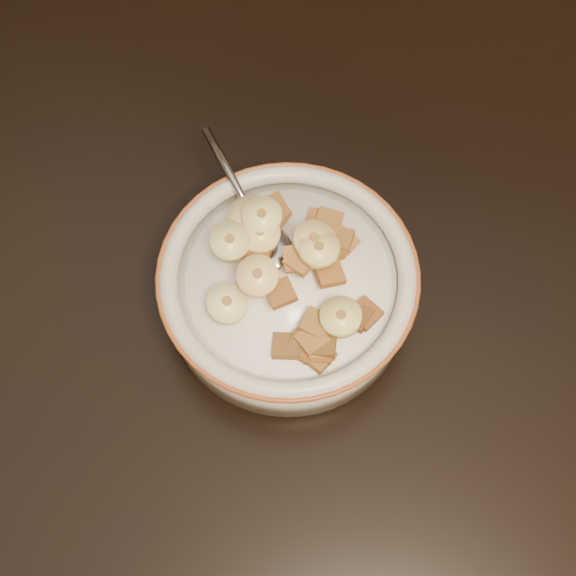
# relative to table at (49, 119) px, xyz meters

# --- Properties ---
(floor) EXTENTS (4.00, 4.50, 0.10)m
(floor) POSITION_rel_table_xyz_m (0.00, 0.00, -0.78)
(floor) COLOR #422816
(floor) RESTS_ON ground
(table) EXTENTS (1.40, 0.90, 0.04)m
(table) POSITION_rel_table_xyz_m (0.00, 0.00, 0.00)
(table) COLOR black
(table) RESTS_ON floor
(cereal_bowl) EXTENTS (0.19, 0.19, 0.05)m
(cereal_bowl) POSITION_rel_table_xyz_m (0.27, -0.13, 0.04)
(cereal_bowl) COLOR #B2B0AE
(cereal_bowl) RESTS_ON table
(milk) EXTENTS (0.16, 0.16, 0.00)m
(milk) POSITION_rel_table_xyz_m (0.27, -0.13, 0.07)
(milk) COLOR white
(milk) RESTS_ON cereal_bowl
(spoon) EXTENTS (0.06, 0.06, 0.01)m
(spoon) POSITION_rel_table_xyz_m (0.25, -0.10, 0.07)
(spoon) COLOR gray
(spoon) RESTS_ON cereal_bowl
(cereal_square_0) EXTENTS (0.03, 0.03, 0.01)m
(cereal_square_0) POSITION_rel_table_xyz_m (0.30, -0.10, 0.08)
(cereal_square_0) COLOR brown
(cereal_square_0) RESTS_ON milk
(cereal_square_1) EXTENTS (0.02, 0.02, 0.01)m
(cereal_square_1) POSITION_rel_table_xyz_m (0.31, -0.17, 0.08)
(cereal_square_1) COLOR brown
(cereal_square_1) RESTS_ON milk
(cereal_square_2) EXTENTS (0.02, 0.02, 0.01)m
(cereal_square_2) POSITION_rel_table_xyz_m (0.29, -0.18, 0.07)
(cereal_square_2) COLOR brown
(cereal_square_2) RESTS_ON milk
(cereal_square_3) EXTENTS (0.03, 0.03, 0.01)m
(cereal_square_3) POSITION_rel_table_xyz_m (0.28, -0.12, 0.09)
(cereal_square_3) COLOR brown
(cereal_square_3) RESTS_ON milk
(cereal_square_4) EXTENTS (0.02, 0.02, 0.01)m
(cereal_square_4) POSITION_rel_table_xyz_m (0.30, -0.09, 0.08)
(cereal_square_4) COLOR brown
(cereal_square_4) RESTS_ON milk
(cereal_square_5) EXTENTS (0.02, 0.02, 0.01)m
(cereal_square_5) POSITION_rel_table_xyz_m (0.25, -0.12, 0.09)
(cereal_square_5) COLOR brown
(cereal_square_5) RESTS_ON milk
(cereal_square_6) EXTENTS (0.03, 0.03, 0.01)m
(cereal_square_6) POSITION_rel_table_xyz_m (0.25, -0.08, 0.08)
(cereal_square_6) COLOR brown
(cereal_square_6) RESTS_ON milk
(cereal_square_7) EXTENTS (0.02, 0.02, 0.01)m
(cereal_square_7) POSITION_rel_table_xyz_m (0.30, -0.18, 0.07)
(cereal_square_7) COLOR brown
(cereal_square_7) RESTS_ON milk
(cereal_square_8) EXTENTS (0.03, 0.03, 0.01)m
(cereal_square_8) POSITION_rel_table_xyz_m (0.30, -0.12, 0.08)
(cereal_square_8) COLOR brown
(cereal_square_8) RESTS_ON milk
(cereal_square_9) EXTENTS (0.02, 0.02, 0.01)m
(cereal_square_9) POSITION_rel_table_xyz_m (0.31, -0.16, 0.08)
(cereal_square_9) COLOR olive
(cereal_square_9) RESTS_ON milk
(cereal_square_10) EXTENTS (0.03, 0.02, 0.01)m
(cereal_square_10) POSITION_rel_table_xyz_m (0.33, -0.14, 0.07)
(cereal_square_10) COLOR brown
(cereal_square_10) RESTS_ON milk
(cereal_square_11) EXTENTS (0.03, 0.03, 0.01)m
(cereal_square_11) POSITION_rel_table_xyz_m (0.31, -0.09, 0.08)
(cereal_square_11) COLOR olive
(cereal_square_11) RESTS_ON milk
(cereal_square_12) EXTENTS (0.03, 0.03, 0.01)m
(cereal_square_12) POSITION_rel_table_xyz_m (0.23, -0.09, 0.07)
(cereal_square_12) COLOR #955428
(cereal_square_12) RESTS_ON milk
(cereal_square_13) EXTENTS (0.02, 0.02, 0.01)m
(cereal_square_13) POSITION_rel_table_xyz_m (0.29, -0.07, 0.07)
(cereal_square_13) COLOR brown
(cereal_square_13) RESTS_ON milk
(cereal_square_14) EXTENTS (0.03, 0.03, 0.01)m
(cereal_square_14) POSITION_rel_table_xyz_m (0.31, -0.17, 0.07)
(cereal_square_14) COLOR brown
(cereal_square_14) RESTS_ON milk
(cereal_square_15) EXTENTS (0.02, 0.02, 0.01)m
(cereal_square_15) POSITION_rel_table_xyz_m (0.28, -0.07, 0.07)
(cereal_square_15) COLOR #9C5626
(cereal_square_15) RESTS_ON milk
(cereal_square_16) EXTENTS (0.03, 0.03, 0.01)m
(cereal_square_16) POSITION_rel_table_xyz_m (0.31, -0.18, 0.07)
(cereal_square_16) COLOR #946319
(cereal_square_16) RESTS_ON milk
(cereal_square_17) EXTENTS (0.03, 0.03, 0.01)m
(cereal_square_17) POSITION_rel_table_xyz_m (0.27, -0.15, 0.09)
(cereal_square_17) COLOR brown
(cereal_square_17) RESTS_ON milk
(cereal_square_18) EXTENTS (0.03, 0.03, 0.01)m
(cereal_square_18) POSITION_rel_table_xyz_m (0.25, -0.07, 0.07)
(cereal_square_18) COLOR brown
(cereal_square_18) RESTS_ON milk
(cereal_square_19) EXTENTS (0.03, 0.03, 0.01)m
(cereal_square_19) POSITION_rel_table_xyz_m (0.28, -0.12, 0.09)
(cereal_square_19) COLOR olive
(cereal_square_19) RESTS_ON milk
(cereal_square_20) EXTENTS (0.03, 0.03, 0.01)m
(cereal_square_20) POSITION_rel_table_xyz_m (0.24, -0.11, 0.08)
(cereal_square_20) COLOR olive
(cereal_square_20) RESTS_ON milk
(cereal_square_21) EXTENTS (0.03, 0.03, 0.01)m
(cereal_square_21) POSITION_rel_table_xyz_m (0.34, -0.14, 0.07)
(cereal_square_21) COLOR brown
(cereal_square_21) RESTS_ON milk
(cereal_square_22) EXTENTS (0.03, 0.03, 0.01)m
(cereal_square_22) POSITION_rel_table_xyz_m (0.28, -0.10, 0.08)
(cereal_square_22) COLOR #9D6531
(cereal_square_22) RESTS_ON milk
(cereal_square_23) EXTENTS (0.02, 0.02, 0.01)m
(cereal_square_23) POSITION_rel_table_xyz_m (0.31, -0.18, 0.07)
(cereal_square_23) COLOR brown
(cereal_square_23) RESTS_ON milk
(cereal_square_24) EXTENTS (0.03, 0.03, 0.01)m
(cereal_square_24) POSITION_rel_table_xyz_m (0.31, -0.17, 0.08)
(cereal_square_24) COLOR olive
(cereal_square_24) RESTS_ON milk
(banana_slice_0) EXTENTS (0.04, 0.04, 0.02)m
(banana_slice_0) POSITION_rel_table_xyz_m (0.24, -0.17, 0.08)
(banana_slice_0) COLOR beige
(banana_slice_0) RESTS_ON milk
(banana_slice_1) EXTENTS (0.04, 0.04, 0.01)m
(banana_slice_1) POSITION_rel_table_xyz_m (0.29, -0.10, 0.10)
(banana_slice_1) COLOR #DFCB72
(banana_slice_1) RESTS_ON milk
(banana_slice_2) EXTENTS (0.04, 0.04, 0.01)m
(banana_slice_2) POSITION_rel_table_xyz_m (0.26, -0.14, 0.10)
(banana_slice_2) COLOR #FDF08A
(banana_slice_2) RESTS_ON milk
(banana_slice_3) EXTENTS (0.04, 0.04, 0.02)m
(banana_slice_3) POSITION_rel_table_xyz_m (0.25, -0.11, 0.09)
(banana_slice_3) COLOR #E2C06F
(banana_slice_3) RESTS_ON milk
(banana_slice_4) EXTENTS (0.04, 0.04, 0.01)m
(banana_slice_4) POSITION_rel_table_xyz_m (0.29, -0.11, 0.10)
(banana_slice_4) COLOR #F4E58A
(banana_slice_4) RESTS_ON milk
(banana_slice_5) EXTENTS (0.04, 0.04, 0.01)m
(banana_slice_5) POSITION_rel_table_xyz_m (0.23, -0.12, 0.09)
(banana_slice_5) COLOR #D2C97B
(banana_slice_5) RESTS_ON milk
(banana_slice_6) EXTENTS (0.04, 0.04, 0.01)m
(banana_slice_6) POSITION_rel_table_xyz_m (0.32, -0.15, 0.08)
(banana_slice_6) COLOR #DDD071
(banana_slice_6) RESTS_ON milk
(banana_slice_7) EXTENTS (0.03, 0.03, 0.01)m
(banana_slice_7) POSITION_rel_table_xyz_m (0.23, -0.09, 0.09)
(banana_slice_7) COLOR #D7BC7D
(banana_slice_7) RESTS_ON milk
(banana_slice_8) EXTENTS (0.04, 0.04, 0.01)m
(banana_slice_8) POSITION_rel_table_xyz_m (0.24, -0.09, 0.09)
(banana_slice_8) COLOR #FFEE8E
(banana_slice_8) RESTS_ON milk
(banana_slice_9) EXTENTS (0.04, 0.04, 0.01)m
(banana_slice_9) POSITION_rel_table_xyz_m (0.23, -0.09, 0.08)
(banana_slice_9) COLOR #CEBD6C
(banana_slice_9) RESTS_ON milk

